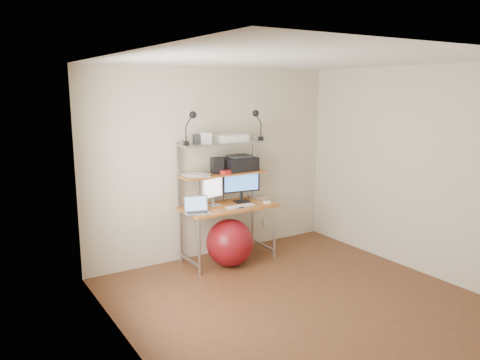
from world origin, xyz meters
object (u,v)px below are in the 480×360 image
(monitor_black, at_px, (241,182))
(printer, at_px, (240,163))
(laptop, at_px, (197,209))
(exercise_ball, at_px, (230,243))
(monitor_silver, at_px, (213,190))

(monitor_black, bearing_deg, printer, 83.26)
(monitor_black, relative_size, laptop, 1.55)
(monitor_black, height_order, exercise_ball, monitor_black)
(monitor_silver, relative_size, laptop, 1.14)
(monitor_black, distance_m, exercise_ball, 0.83)
(exercise_ball, bearing_deg, monitor_black, 38.36)
(laptop, relative_size, printer, 0.78)
(laptop, bearing_deg, monitor_silver, 49.35)
(printer, bearing_deg, exercise_ball, -138.22)
(monitor_black, height_order, printer, printer)
(monitor_black, relative_size, exercise_ball, 0.89)
(monitor_silver, relative_size, exercise_ball, 0.65)
(monitor_silver, xyz_separation_m, printer, (0.43, 0.04, 0.30))
(monitor_silver, bearing_deg, monitor_black, -17.26)
(laptop, relative_size, exercise_ball, 0.57)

